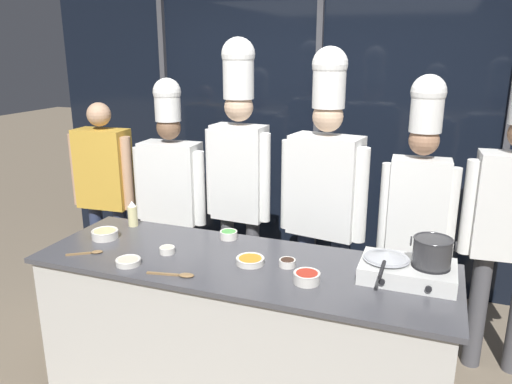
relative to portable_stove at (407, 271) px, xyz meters
name	(u,v)px	position (x,y,z in m)	size (l,w,h in m)	color
window_wall_back	(318,133)	(-0.91, 1.70, 0.42)	(5.26, 0.09, 2.70)	black
demo_counter	(242,329)	(-0.91, -0.10, -0.49)	(2.41, 0.81, 0.89)	beige
portable_stove	(407,271)	(0.00, 0.00, 0.00)	(0.49, 0.34, 0.10)	silver
frying_pan	(387,255)	(-0.11, 0.00, 0.07)	(0.25, 0.43, 0.04)	#ADAFB5
stock_pot	(432,251)	(0.11, 0.00, 0.13)	(0.23, 0.20, 0.15)	#333335
squeeze_bottle_oil	(133,214)	(-1.84, 0.20, 0.04)	(0.07, 0.07, 0.18)	beige
prep_bowl_carrots	(250,260)	(-0.85, -0.11, -0.03)	(0.16, 0.16, 0.04)	silver
prep_bowl_chili_flakes	(307,277)	(-0.49, -0.23, -0.01)	(0.14, 0.14, 0.06)	silver
prep_bowl_chicken	(128,261)	(-1.50, -0.36, -0.03)	(0.14, 0.14, 0.03)	silver
prep_bowl_soy_glaze	(287,262)	(-0.64, -0.07, -0.02)	(0.09, 0.09, 0.04)	silver
prep_bowl_noodles	(167,250)	(-1.37, -0.14, -0.03)	(0.09, 0.09, 0.04)	silver
prep_bowl_ginger	(105,234)	(-1.88, -0.07, -0.02)	(0.17, 0.17, 0.06)	silver
prep_bowl_scallions	(229,234)	(-1.12, 0.21, -0.02)	(0.11, 0.11, 0.05)	silver
serving_spoon_slotted	(91,252)	(-1.80, -0.30, -0.04)	(0.19, 0.14, 0.02)	olive
serving_spoon_solid	(180,275)	(-1.15, -0.39, -0.04)	(0.27, 0.08, 0.02)	olive
person_guest	(105,182)	(-2.46, 0.73, 0.07)	(0.56, 0.25, 1.66)	#2D3856
chef_head	(171,184)	(-1.82, 0.70, 0.13)	(0.59, 0.25, 1.86)	#232326
chef_sous	(239,160)	(-1.25, 0.69, 0.36)	(0.51, 0.23, 2.14)	#4C4C51
chef_line	(325,184)	(-0.60, 0.64, 0.26)	(0.61, 0.32, 2.08)	#2D3856
chef_pastry	(419,198)	(0.00, 0.65, 0.22)	(0.48, 0.21, 1.92)	#232326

